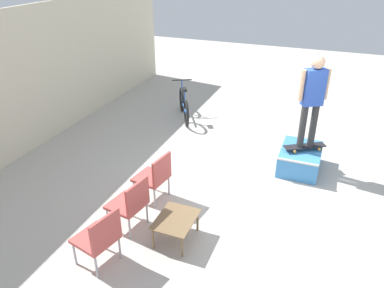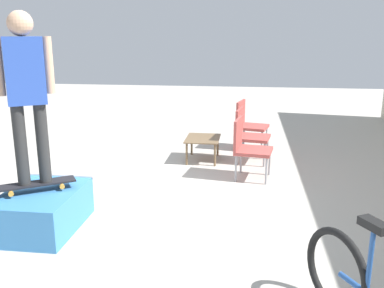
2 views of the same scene
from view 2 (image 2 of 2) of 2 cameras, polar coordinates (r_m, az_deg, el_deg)
name	(u,v)px [view 2 (image 2 of 2)]	position (r m, az deg, el deg)	size (l,w,h in m)	color
ground_plane	(130,191)	(5.99, -8.23, -6.21)	(24.00, 24.00, 0.00)	#B7B2A8
skate_ramp_box	(43,210)	(5.06, -19.28, -8.28)	(1.10, 0.78, 0.46)	#3D84C6
skateboard_on_ramp	(36,184)	(4.97, -20.12, -5.02)	(0.62, 0.81, 0.07)	black
person_skater	(26,85)	(4.74, -21.26, 7.40)	(0.37, 0.50, 1.80)	#2D2D2D
coffee_table	(203,141)	(7.24, 1.45, 0.44)	(0.72, 0.57, 0.39)	brown
patio_chair_left	(248,122)	(8.01, 7.50, 2.88)	(0.62, 0.62, 0.90)	#99999E
patio_chair_center	(248,133)	(7.18, 7.47, 1.53)	(0.60, 0.60, 0.90)	#99999E
patio_chair_right	(248,145)	(6.37, 7.43, -0.16)	(0.59, 0.59, 0.90)	#99999E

